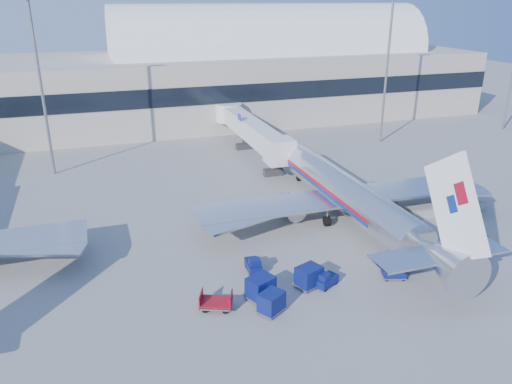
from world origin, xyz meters
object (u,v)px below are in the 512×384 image
object	(u,v)px
tug_right	(399,254)
cart_train_c	(271,302)
airliner_main	(346,193)
barrier_far	(473,207)
tug_lead	(326,280)
cart_train_a	(309,276)
cart_open_red	(217,303)
barrier_mid	(449,210)
mast_west	(37,60)
cart_train_b	(261,287)
jetbridge_near	(248,128)
ramp_worker	(474,264)
barrier_near	(423,214)
mast_east	(389,48)
cart_solo_near	(394,268)
tug_left	(253,265)
cart_solo_far	(475,241)

from	to	relation	value
tug_right	cart_train_c	distance (m)	14.10
airliner_main	barrier_far	bearing A→B (deg)	-9.74
tug_lead	tug_right	size ratio (longest dim) A/B	0.93
barrier_far	tug_lead	world-z (taller)	tug_lead
cart_train_a	cart_open_red	world-z (taller)	cart_train_a
airliner_main	barrier_far	world-z (taller)	airliner_main
barrier_mid	tug_right	world-z (taller)	tug_right
mast_west	barrier_mid	distance (m)	51.92
tug_right	airliner_main	bearing A→B (deg)	133.30
tug_right	cart_train_b	xyz separation A→B (m)	(-13.72, -1.77, 0.31)
cart_open_red	jetbridge_near	bearing A→B (deg)	91.30
ramp_worker	jetbridge_near	bearing A→B (deg)	-20.59
barrier_near	cart_train_a	bearing A→B (deg)	-153.47
cart_train_b	mast_east	bearing A→B (deg)	23.00
barrier_far	cart_open_red	bearing A→B (deg)	-163.88
cart_train_a	cart_solo_near	world-z (taller)	cart_train_a
airliner_main	barrier_near	distance (m)	8.74
mast_west	barrier_near	size ratio (longest dim) A/B	7.53
airliner_main	barrier_far	xyz separation A→B (m)	(14.60, -2.51, -2.48)
cart_train_b	barrier_far	bearing A→B (deg)	-7.15
cart_train_c	barrier_far	bearing A→B (deg)	-10.90
mast_east	barrier_mid	bearing A→B (deg)	-107.26
airliner_main	cart_solo_near	world-z (taller)	airliner_main
ramp_worker	mast_west	bearing A→B (deg)	10.71
barrier_far	ramp_worker	size ratio (longest dim) A/B	1.74
cart_train_b	tug_left	bearing A→B (deg)	54.87
mast_east	ramp_worker	size ratio (longest dim) A/B	13.07
airliner_main	barrier_near	bearing A→B (deg)	-17.39
airliner_main	mast_west	xyz separation A→B (m)	(-30.00, 25.49, 11.87)
tug_lead	cart_train_c	distance (m)	5.83
barrier_far	cart_train_b	xyz separation A→B (m)	(-28.04, -8.95, 0.55)
jetbridge_near	cart_solo_far	distance (m)	38.06
barrier_far	cart_solo_near	size ratio (longest dim) A/B	1.34
tug_right	tug_left	bearing A→B (deg)	-148.35
barrier_far	tug_right	bearing A→B (deg)	-153.36
mast_east	ramp_worker	distance (m)	44.09
barrier_near	ramp_worker	distance (m)	11.47
tug_right	ramp_worker	distance (m)	6.16
cart_solo_near	cart_solo_far	size ratio (longest dim) A/B	1.00
tug_lead	mast_east	bearing A→B (deg)	25.24
jetbridge_near	cart_solo_far	size ratio (longest dim) A/B	12.19
tug_lead	tug_right	world-z (taller)	tug_right
airliner_main	tug_left	bearing A→B (deg)	-149.76
mast_east	mast_west	bearing A→B (deg)	180.00
barrier_mid	cart_train_b	size ratio (longest dim) A/B	1.15
tug_left	ramp_worker	distance (m)	18.80
cart_train_b	airliner_main	bearing A→B (deg)	15.60
cart_train_c	cart_solo_far	world-z (taller)	cart_train_c
barrier_far	cart_train_b	distance (m)	29.44
tug_lead	cart_solo_far	xyz separation A→B (m)	(15.94, 1.33, 0.26)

